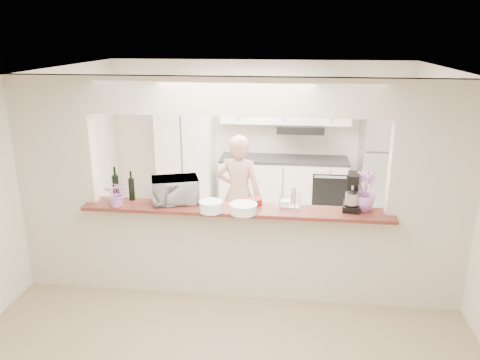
% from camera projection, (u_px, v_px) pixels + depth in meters
% --- Properties ---
extents(floor, '(6.00, 6.00, 0.00)m').
position_uv_depth(floor, '(237.00, 293.00, 5.50)').
color(floor, tan).
rests_on(floor, ground).
extents(tile_overlay, '(5.00, 2.90, 0.01)m').
position_uv_depth(tile_overlay, '(250.00, 238.00, 6.96)').
color(tile_overlay, silver).
rests_on(tile_overlay, floor).
extents(partition, '(5.00, 0.15, 2.50)m').
position_uv_depth(partition, '(236.00, 172.00, 5.05)').
color(partition, beige).
rests_on(partition, floor).
extents(bar_counter, '(3.40, 0.38, 1.09)m').
position_uv_depth(bar_counter, '(236.00, 249.00, 5.32)').
color(bar_counter, beige).
rests_on(bar_counter, floor).
extents(kitchen_cabinets, '(3.15, 0.62, 2.25)m').
position_uv_depth(kitchen_cabinets, '(246.00, 155.00, 7.80)').
color(kitchen_cabinets, white).
rests_on(kitchen_cabinets, floor).
extents(refrigerator, '(0.75, 0.70, 1.70)m').
position_uv_depth(refrigerator, '(383.00, 167.00, 7.52)').
color(refrigerator, '#B3B4B9').
rests_on(refrigerator, floor).
extents(flower_left, '(0.29, 0.26, 0.29)m').
position_uv_depth(flower_left, '(117.00, 194.00, 5.13)').
color(flower_left, '#C4689F').
rests_on(flower_left, bar_counter).
extents(wine_bottle_a, '(0.08, 0.08, 0.39)m').
position_uv_depth(wine_bottle_a, '(116.00, 187.00, 5.35)').
color(wine_bottle_a, black).
rests_on(wine_bottle_a, bar_counter).
extents(wine_bottle_b, '(0.07, 0.07, 0.34)m').
position_uv_depth(wine_bottle_b, '(132.00, 189.00, 5.33)').
color(wine_bottle_b, black).
rests_on(wine_bottle_b, bar_counter).
extents(toaster_oven, '(0.60, 0.49, 0.28)m').
position_uv_depth(toaster_oven, '(175.00, 190.00, 5.25)').
color(toaster_oven, '#A8A9AD').
rests_on(toaster_oven, bar_counter).
extents(serving_bowls, '(0.41, 0.41, 0.24)m').
position_uv_depth(serving_bowls, '(175.00, 192.00, 5.26)').
color(serving_bowls, white).
rests_on(serving_bowls, bar_counter).
extents(plate_stack_a, '(0.25, 0.25, 0.12)m').
position_uv_depth(plate_stack_a, '(211.00, 206.00, 5.00)').
color(plate_stack_a, white).
rests_on(plate_stack_a, bar_counter).
extents(plate_stack_b, '(0.30, 0.30, 0.10)m').
position_uv_depth(plate_stack_b, '(243.00, 208.00, 4.96)').
color(plate_stack_b, white).
rests_on(plate_stack_b, bar_counter).
extents(red_bowl, '(0.16, 0.16, 0.07)m').
position_uv_depth(red_bowl, '(255.00, 201.00, 5.21)').
color(red_bowl, maroon).
rests_on(red_bowl, bar_counter).
extents(tan_bowl, '(0.15, 0.15, 0.07)m').
position_uv_depth(tan_bowl, '(240.00, 204.00, 5.12)').
color(tan_bowl, tan).
rests_on(tan_bowl, bar_counter).
extents(utensil_caddy, '(0.24, 0.15, 0.22)m').
position_uv_depth(utensil_caddy, '(290.00, 199.00, 5.12)').
color(utensil_caddy, silver).
rests_on(utensil_caddy, bar_counter).
extents(stand_mixer, '(0.21, 0.30, 0.41)m').
position_uv_depth(stand_mixer, '(352.00, 193.00, 5.03)').
color(stand_mixer, black).
rests_on(stand_mixer, bar_counter).
extents(flower_right, '(0.31, 0.31, 0.43)m').
position_uv_depth(flower_right, '(365.00, 191.00, 4.99)').
color(flower_right, '#CA6DC5').
rests_on(flower_right, bar_counter).
extents(person, '(0.64, 0.46, 1.64)m').
position_uv_depth(person, '(239.00, 195.00, 6.33)').
color(person, tan).
rests_on(person, floor).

